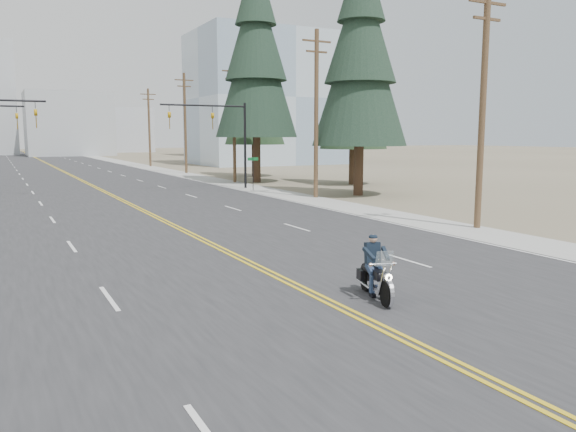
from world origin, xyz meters
The scene contains 19 objects.
ground_plane centered at (0.00, 0.00, 0.00)m, with size 400.00×400.00×0.00m, color #776D56.
road centered at (0.00, 70.00, 0.01)m, with size 20.00×200.00×0.01m, color #303033.
sidewalk_right centered at (11.50, 70.00, 0.01)m, with size 3.00×200.00×0.01m, color #A5A5A0.
traffic_mast_right centered at (8.98, 32.00, 4.94)m, with size 7.10×0.26×7.00m.
street_sign centered at (10.80, 30.00, 1.80)m, with size 0.90×0.06×2.62m.
utility_pole_a centered at (12.50, 8.00, 5.73)m, with size 2.20×0.30×11.00m.
utility_pole_b centered at (12.50, 23.00, 5.98)m, with size 2.20×0.30×11.50m.
utility_pole_c centered at (12.50, 38.00, 5.73)m, with size 2.20×0.30×11.00m.
utility_pole_d centered at (12.50, 53.00, 5.98)m, with size 2.20×0.30×11.50m.
utility_pole_e centered at (12.50, 70.00, 5.73)m, with size 2.20×0.30×11.00m.
glass_building centered at (32.00, 70.00, 10.00)m, with size 24.00×16.00×20.00m, color #9EB5CC.
haze_bldg_b centered at (8.00, 125.00, 7.00)m, with size 18.00×14.00×14.00m, color #ADB2B7.
haze_bldg_c centered at (40.00, 110.00, 9.00)m, with size 16.00×12.00×18.00m, color #B7BCC6.
haze_bldg_e centered at (25.00, 150.00, 6.00)m, with size 14.00×14.00×12.00m, color #B7BCC6.
motorcyclist centered at (1.29, 0.76, 0.85)m, with size 0.93×2.17×1.69m, color black, non-canonical shape.
conifer_near centered at (16.08, 22.95, 10.39)m, with size 6.83×6.83×18.09m.
conifer_mid centered at (21.09, 31.07, 9.16)m, with size 5.99×5.99×15.96m.
conifer_tall centered at (14.40, 37.16, 12.09)m, with size 7.58×7.58×21.06m.
conifer_far centered at (17.47, 44.39, 9.87)m, with size 6.42×6.42×17.20m.
Camera 1 is at (-7.47, -10.97, 4.28)m, focal length 35.00 mm.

